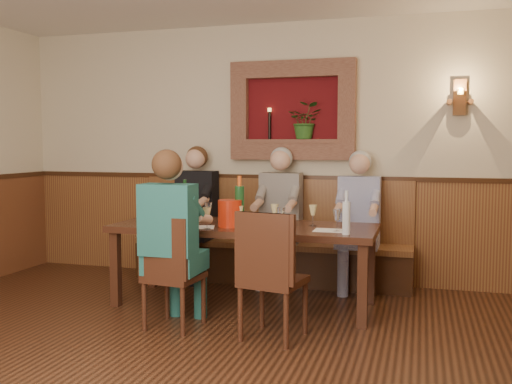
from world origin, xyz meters
The scene contains 31 objects.
room_shell centered at (0.00, 0.00, 1.89)m, with size 6.04×6.04×2.82m.
wainscoting centered at (0.00, 0.00, 0.59)m, with size 6.02×6.02×1.15m.
wall_niche centered at (0.24, 2.94, 1.81)m, with size 1.36×0.30×1.06m.
wall_sconce centered at (1.90, 2.93, 1.94)m, with size 0.25×0.20×0.35m.
dining_table centered at (0.00, 1.85, 0.68)m, with size 2.40×0.90×0.75m.
bench centered at (0.00, 2.79, 0.33)m, with size 3.00×0.45×1.11m.
chair_near_left centered at (-0.36, 1.06, 0.27)m, with size 0.45×0.45×0.92m.
chair_near_right centered at (0.48, 1.03, 0.29)m, with size 0.51×0.51×0.99m.
person_bench_left centered at (-0.84, 2.69, 0.61)m, with size 0.44×0.54×1.47m.
person_bench_mid centered at (0.12, 2.69, 0.60)m, with size 0.43×0.53×1.46m.
person_bench_right centered at (0.95, 2.69, 0.59)m, with size 0.42×0.51×1.42m.
person_chair_front centered at (-0.35, 1.07, 0.60)m, with size 0.43×0.53×1.45m.
spittoon_bucket centered at (-0.08, 1.69, 0.87)m, with size 0.21×0.21×0.24m, color #BA230B.
wine_bottle_green_a centered at (-0.02, 1.77, 0.94)m, with size 0.11×0.11×0.45m.
wine_bottle_green_b centered at (-0.59, 1.86, 0.92)m, with size 0.09×0.09×0.40m.
water_bottle centered at (0.97, 1.55, 0.89)m, with size 0.08×0.08×0.36m.
tasting_sheet_a centered at (-0.77, 1.79, 0.75)m, with size 0.30×0.21×0.00m, color white.
tasting_sheet_b centered at (0.17, 1.63, 0.75)m, with size 0.31×0.22×0.00m, color white.
tasting_sheet_c centered at (0.83, 1.72, 0.75)m, with size 0.30×0.21×0.00m, color white.
tasting_sheet_d centered at (-0.35, 1.57, 0.75)m, with size 0.31×0.22×0.00m, color white.
wine_glass_0 centered at (-0.93, 1.66, 0.85)m, with size 0.08×0.08×0.19m, color #DDCB84, non-canonical shape.
wine_glass_1 centered at (-0.77, 1.94, 0.85)m, with size 0.08×0.08×0.19m, color white, non-canonical shape.
wine_glass_2 centered at (-0.56, 1.67, 0.85)m, with size 0.08×0.08×0.19m, color #DDCB84, non-canonical shape.
wine_glass_3 centered at (-0.37, 1.90, 0.85)m, with size 0.08×0.08×0.19m, color white, non-canonical shape.
wine_glass_4 centered at (0.00, 1.69, 0.85)m, with size 0.08×0.08×0.19m, color #DDCB84, non-canonical shape.
wine_glass_5 centered at (0.27, 1.93, 0.85)m, with size 0.08×0.08×0.19m, color #DDCB84, non-canonical shape.
wine_glass_6 centered at (0.39, 1.68, 0.85)m, with size 0.08×0.08×0.19m, color white, non-canonical shape.
wine_glass_7 centered at (0.62, 1.96, 0.85)m, with size 0.08×0.08×0.19m, color #DDCB84, non-canonical shape.
wine_glass_8 centered at (0.88, 1.68, 0.85)m, with size 0.08×0.08×0.19m, color white, non-canonical shape.
wine_glass_9 centered at (-0.23, 1.50, 0.85)m, with size 0.08×0.08×0.19m, color #DDCB84, non-canonical shape.
wine_glass_10 centered at (-0.68, 1.87, 0.85)m, with size 0.08×0.08×0.19m, color #DDCB84, non-canonical shape.
Camera 1 is at (1.56, -3.10, 1.49)m, focal length 40.00 mm.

